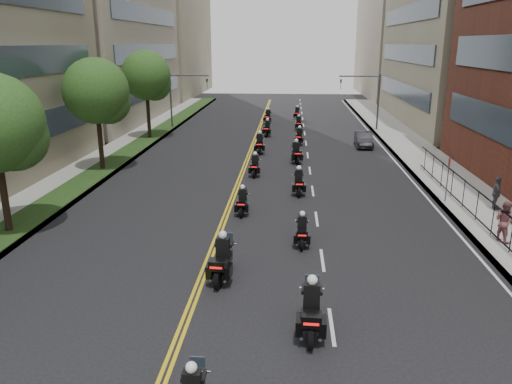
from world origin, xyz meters
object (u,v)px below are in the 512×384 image
motorcycle_9 (299,137)px  motorcycle_4 (242,202)px  motorcycle_7 (296,153)px  pedestrian_b (505,221)px  motorcycle_10 (267,129)px  motorcycle_12 (268,117)px  motorcycle_6 (255,166)px  motorcycle_11 (299,124)px  motorcycle_13 (297,114)px  motorcycle_2 (222,261)px  motorcycle_8 (260,144)px  motorcycle_5 (299,183)px  motorcycle_3 (302,232)px  motorcycle_1 (311,311)px  parked_sedan (364,139)px  pedestrian_c (497,193)px

motorcycle_9 → motorcycle_4: bearing=-93.3°
motorcycle_7 → motorcycle_9: (0.34, 6.91, -0.05)m
pedestrian_b → motorcycle_4: bearing=45.1°
motorcycle_10 → motorcycle_12: (-0.28, 7.46, 0.04)m
motorcycle_6 → motorcycle_11: 18.94m
motorcycle_10 → motorcycle_11: motorcycle_10 is taller
motorcycle_11 → motorcycle_13: bearing=90.5°
motorcycle_6 → motorcycle_11: size_ratio=1.02×
motorcycle_2 → motorcycle_8: motorcycle_2 is taller
motorcycle_5 → motorcycle_9: 14.96m
motorcycle_6 → pedestrian_b: bearing=-42.7°
motorcycle_3 → pedestrian_b: bearing=5.0°
motorcycle_9 → motorcycle_12: bearing=112.5°
motorcycle_1 → motorcycle_5: bearing=93.2°
motorcycle_5 → pedestrian_b: (8.86, -7.08, 0.40)m
motorcycle_6 → motorcycle_13: same height
motorcycle_7 → motorcycle_12: size_ratio=0.98×
motorcycle_9 → parked_sedan: bearing=1.3°
motorcycle_9 → pedestrian_c: pedestrian_c is taller
motorcycle_10 → parked_sedan: 9.60m
motorcycle_1 → motorcycle_13: (0.02, 45.02, -0.11)m
motorcycle_1 → motorcycle_8: motorcycle_1 is taller
motorcycle_6 → pedestrian_b: 16.18m
motorcycle_1 → motorcycle_13: motorcycle_1 is taller
motorcycle_13 → pedestrian_c: bearing=-68.5°
motorcycle_12 → parked_sedan: (8.77, -11.93, -0.08)m
motorcycle_2 → motorcycle_12: bearing=94.6°
motorcycle_4 → motorcycle_12: size_ratio=0.84×
motorcycle_1 → motorcycle_6: size_ratio=1.17×
motorcycle_11 → motorcycle_12: 4.92m
motorcycle_4 → motorcycle_12: (-0.07, 30.15, 0.11)m
motorcycle_4 → motorcycle_10: 22.69m
motorcycle_2 → motorcycle_10: (0.24, 30.24, -0.07)m
motorcycle_3 → motorcycle_4: bearing=127.7°
motorcycle_3 → motorcycle_8: 19.18m
motorcycle_5 → motorcycle_9: motorcycle_5 is taller
pedestrian_c → motorcycle_7: bearing=51.3°
motorcycle_7 → pedestrian_c: pedestrian_c is taller
motorcycle_3 → motorcycle_6: (-2.90, 11.81, 0.03)m
motorcycle_12 → parked_sedan: size_ratio=0.64×
motorcycle_9 → pedestrian_b: 23.66m
motorcycle_3 → motorcycle_9: motorcycle_9 is taller
motorcycle_2 → motorcycle_9: (3.25, 26.27, -0.09)m
motorcycle_2 → motorcycle_4: motorcycle_2 is taller
motorcycle_4 → pedestrian_c: size_ratio=1.19×
motorcycle_3 → motorcycle_9: bearing=90.2°
motorcycle_4 → motorcycle_13: motorcycle_13 is taller
pedestrian_b → pedestrian_c: bearing=-46.4°
motorcycle_7 → pedestrian_c: 14.82m
motorcycle_13 → motorcycle_5: bearing=-85.9°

